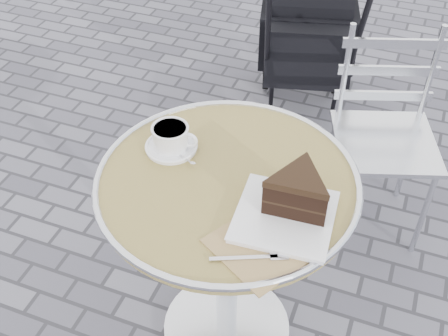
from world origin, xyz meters
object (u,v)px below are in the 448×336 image
(bistro_chair, at_px, (385,110))
(baby_stroller, at_px, (307,40))
(cake_plate_set, at_px, (294,198))
(cafe_table, at_px, (227,221))
(cappuccino_set, at_px, (171,139))

(bistro_chair, height_order, baby_stroller, baby_stroller)
(baby_stroller, bearing_deg, cake_plate_set, -92.62)
(bistro_chair, bearing_deg, cake_plate_set, -118.15)
(cake_plate_set, bearing_deg, bistro_chair, 76.59)
(cafe_table, height_order, cappuccino_set, cappuccino_set)
(cafe_table, xyz_separation_m, cappuccino_set, (-0.19, 0.06, 0.20))
(cafe_table, bearing_deg, cake_plate_set, -17.86)
(bistro_chair, bearing_deg, baby_stroller, 108.71)
(baby_stroller, bearing_deg, cappuccino_set, -108.41)
(bistro_chair, bearing_deg, cafe_table, -132.07)
(cappuccino_set, bearing_deg, cake_plate_set, -23.97)
(cake_plate_set, xyz_separation_m, baby_stroller, (-0.31, 1.43, -0.37))
(cafe_table, height_order, bistro_chair, bistro_chair)
(cake_plate_set, relative_size, bistro_chair, 0.48)
(cafe_table, distance_m, baby_stroller, 1.38)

